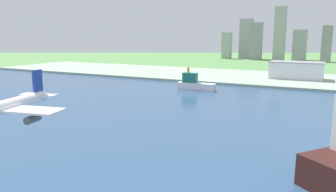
# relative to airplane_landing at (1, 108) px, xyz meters

# --- Properties ---
(ground_plane) EXTENTS (2400.00, 2400.00, 0.00)m
(ground_plane) POSITION_rel_airplane_landing_xyz_m (21.15, 162.66, -34.68)
(ground_plane) COLOR #5A8D4D
(water_bay) EXTENTS (840.00, 360.00, 0.15)m
(water_bay) POSITION_rel_airplane_landing_xyz_m (21.15, 102.66, -34.61)
(water_bay) COLOR #2D4C70
(water_bay) RESTS_ON ground
(industrial_pier) EXTENTS (840.00, 140.00, 2.50)m
(industrial_pier) POSITION_rel_airplane_landing_xyz_m (21.15, 352.66, -33.43)
(industrial_pier) COLOR #96A893
(industrial_pier) RESTS_ON ground
(airplane_landing) EXTENTS (30.52, 36.09, 11.15)m
(airplane_landing) POSITION_rel_airplane_landing_xyz_m (0.00, 0.00, 0.00)
(airplane_landing) COLOR white
(ferry_boat) EXTENTS (37.89, 9.09, 21.82)m
(ferry_boat) POSITION_rel_airplane_landing_xyz_m (-47.21, 238.94, -28.61)
(ferry_boat) COLOR white
(ferry_boat) RESTS_ON water_bay
(warehouse_main) EXTENTS (59.19, 29.99, 19.99)m
(warehouse_main) POSITION_rel_airplane_landing_xyz_m (33.89, 352.05, -22.17)
(warehouse_main) COLOR silver
(warehouse_main) RESTS_ON industrial_pier
(distant_skyline) EXTENTS (355.31, 59.49, 137.26)m
(distant_skyline) POSITION_rel_airplane_landing_xyz_m (38.82, 687.09, 17.68)
(distant_skyline) COLOR #9CA2A1
(distant_skyline) RESTS_ON ground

